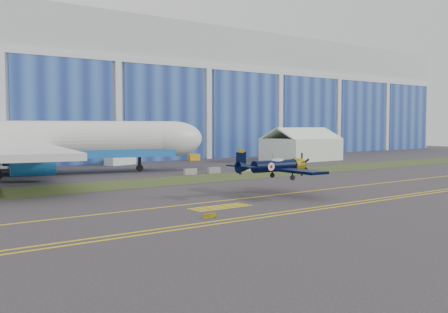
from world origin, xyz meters
TOP-DOWN VIEW (x-y plane):
  - ground at (0.00, 0.00)m, footprint 260.00×260.00m
  - grass_median at (0.00, 14.00)m, footprint 260.00×10.00m
  - hangar at (0.00, 71.79)m, footprint 220.00×45.70m
  - taxiway_centreline at (0.00, -5.00)m, footprint 200.00×0.20m
  - edge_line_near at (0.00, -14.50)m, footprint 80.00×0.20m
  - edge_line_far at (0.00, -13.50)m, footprint 80.00×0.20m
  - hold_short_ladder at (-18.00, -8.10)m, footprint 6.00×2.40m
  - guard_board_left at (-22.00, -12.00)m, footprint 1.20×0.15m
  - warbird at (-7.84, -4.39)m, footprint 11.28×13.34m
  - jetliner at (-23.84, 33.45)m, footprint 76.54×68.77m
  - tent at (34.43, 32.61)m, footprint 15.58×11.70m
  - shipping_container at (-2.00, 44.51)m, footprint 6.57×4.26m
  - tug at (16.09, 46.34)m, footprint 2.53×1.86m
  - gse_box at (48.93, 45.16)m, footprint 3.41×2.70m
  - barrier_a at (-2.57, 19.85)m, footprint 2.06×0.84m
  - barrier_b at (1.71, 19.56)m, footprint 2.07×0.89m
  - barrier_c at (7.85, 19.38)m, footprint 2.06×0.84m

SIDE VIEW (x-z plane):
  - ground at x=0.00m, z-range 0.00..0.00m
  - taxiway_centreline at x=0.00m, z-range 0.00..0.02m
  - edge_line_near at x=0.00m, z-range 0.00..0.02m
  - edge_line_far at x=0.00m, z-range 0.00..0.02m
  - hold_short_ladder at x=-18.00m, z-range 0.00..0.02m
  - grass_median at x=0.00m, z-range 0.01..0.03m
  - guard_board_left at x=-22.00m, z-range 0.00..0.35m
  - barrier_a at x=-2.57m, z-range 0.00..0.90m
  - barrier_b at x=1.71m, z-range 0.00..0.90m
  - barrier_c at x=7.85m, z-range 0.00..0.90m
  - tug at x=16.09m, z-range 0.00..1.34m
  - gse_box at x=48.93m, z-range 0.00..1.81m
  - shipping_container at x=-2.00m, z-range 0.00..2.65m
  - warbird at x=-7.84m, z-range 1.17..4.96m
  - tent at x=34.43m, z-range 0.00..7.03m
  - jetliner at x=-23.84m, z-range 0.00..23.13m
  - hangar at x=0.00m, z-range -0.04..29.96m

